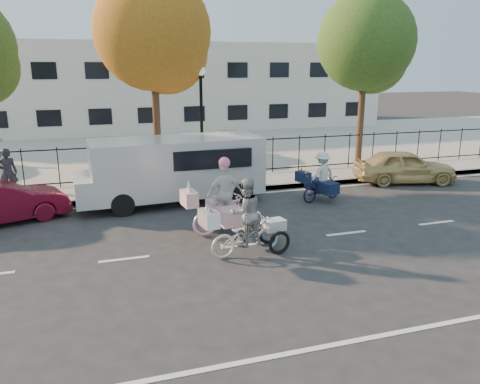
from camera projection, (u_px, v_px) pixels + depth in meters
name	position (u px, v px, depth m)	size (l,w,h in m)	color
ground	(243.00, 245.00, 12.08)	(120.00, 120.00, 0.00)	#333334
road_markings	(243.00, 245.00, 12.08)	(60.00, 9.52, 0.01)	silver
curb	(200.00, 193.00, 16.71)	(60.00, 0.10, 0.15)	#A8A399
sidewalk	(194.00, 186.00, 17.68)	(60.00, 2.20, 0.15)	#A8A399
parking_lot	(161.00, 148.00, 25.88)	(60.00, 15.60, 0.15)	#A8A399
iron_fence	(188.00, 160.00, 18.48)	(58.00, 0.06, 1.50)	black
building	(140.00, 87.00, 34.32)	(34.00, 10.00, 6.00)	silver
lamppost	(201.00, 103.00, 17.67)	(0.36, 0.36, 4.33)	black
street_sign	(141.00, 151.00, 17.44)	(0.85, 0.06, 1.80)	black
zebra_trike	(246.00, 226.00, 11.34)	(2.25, 1.06, 1.92)	silver
unicorn_bike	(223.00, 206.00, 12.75)	(2.16, 1.51, 2.15)	#EEB5D1
bull_bike	(321.00, 181.00, 15.92)	(1.88, 1.32, 1.70)	black
white_van	(174.00, 167.00, 15.62)	(6.23, 2.42, 2.18)	silver
gold_sedan	(405.00, 166.00, 18.40)	(1.55, 3.85, 1.31)	tan
pedestrian	(8.00, 173.00, 15.79)	(0.62, 0.40, 1.69)	black
lot_car_c	(110.00, 155.00, 20.35)	(1.25, 3.59, 1.18)	#55585E
lot_car_d	(229.00, 145.00, 22.21)	(1.69, 4.20, 1.43)	#B5BABE
tree_mid	(156.00, 38.00, 17.14)	(4.26, 4.26, 7.82)	#442D1D
tree_east	(368.00, 47.00, 19.75)	(4.10, 4.10, 7.52)	#442D1D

